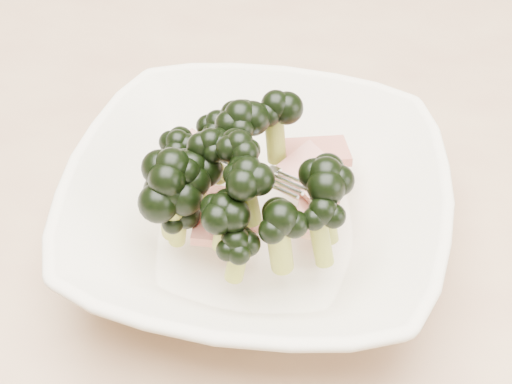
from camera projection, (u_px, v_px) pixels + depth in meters
The scene contains 2 objects.
dining_table at pixel (191, 276), 0.63m from camera, with size 1.20×0.80×0.75m.
broccoli_dish at pixel (252, 204), 0.50m from camera, with size 0.27×0.27×0.12m.
Camera 1 is at (0.12, -0.38, 1.15)m, focal length 50.00 mm.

